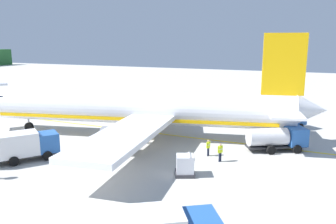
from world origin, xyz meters
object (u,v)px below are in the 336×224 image
(airliner_foreground, at_px, (138,108))
(service_truck_catering, at_px, (21,145))
(crew_loader_left, at_px, (208,146))
(service_truck_fuel, at_px, (290,120))
(service_truck_pushback, at_px, (278,138))
(cargo_container_near, at_px, (185,165))
(crew_loader_right, at_px, (220,151))

(airliner_foreground, relative_size, service_truck_catering, 6.32)
(service_truck_catering, distance_m, crew_loader_left, 17.70)
(service_truck_fuel, height_order, crew_loader_left, service_truck_fuel)
(service_truck_fuel, distance_m, service_truck_catering, 31.65)
(crew_loader_left, bearing_deg, service_truck_fuel, -24.51)
(service_truck_fuel, xyz_separation_m, crew_loader_left, (-14.24, 6.49, -0.23))
(airliner_foreground, bearing_deg, service_truck_catering, 153.41)
(service_truck_catering, relative_size, crew_loader_left, 3.99)
(airliner_foreground, bearing_deg, service_truck_fuel, -55.85)
(service_truck_pushback, relative_size, crew_loader_left, 3.75)
(service_truck_catering, bearing_deg, cargo_container_near, -78.81)
(service_truck_pushback, bearing_deg, service_truck_catering, 120.99)
(service_truck_fuel, relative_size, crew_loader_left, 3.56)
(service_truck_fuel, xyz_separation_m, service_truck_pushback, (-9.83, 0.52, 0.21))
(crew_loader_left, bearing_deg, airliner_foreground, 70.91)
(cargo_container_near, relative_size, crew_loader_right, 1.22)
(crew_loader_right, bearing_deg, service_truck_pushback, -39.03)
(service_truck_fuel, bearing_deg, crew_loader_right, 161.98)
(airliner_foreground, distance_m, cargo_container_near, 13.07)
(cargo_container_near, distance_m, crew_loader_right, 4.72)
(crew_loader_left, relative_size, crew_loader_right, 0.93)
(service_truck_pushback, height_order, cargo_container_near, service_truck_pushback)
(service_truck_fuel, relative_size, crew_loader_right, 3.32)
(service_truck_pushback, distance_m, crew_loader_left, 7.44)
(airliner_foreground, xyz_separation_m, crew_loader_left, (-3.32, -9.60, -2.43))
(airliner_foreground, xyz_separation_m, service_truck_pushback, (1.09, -15.57, -1.99))
(service_truck_catering, bearing_deg, service_truck_fuel, -44.07)
(crew_loader_left, bearing_deg, cargo_container_near, 177.05)
(service_truck_catering, xyz_separation_m, cargo_container_near, (3.01, -15.24, -0.67))
(service_truck_pushback, distance_m, crew_loader_right, 7.12)
(crew_loader_left, distance_m, crew_loader_right, 1.87)
(service_truck_catering, bearing_deg, airliner_foreground, -26.59)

